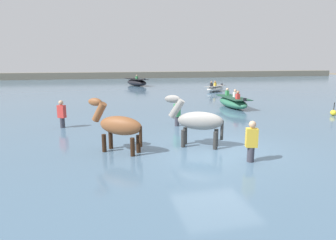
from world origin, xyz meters
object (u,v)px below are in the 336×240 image
Objects in this scene: boat_near_starboard at (137,82)px; channel_buoy at (333,113)px; boat_mid_outer at (215,89)px; person_wading_close at (62,118)px; person_onlooker_right at (177,116)px; horse_trailing_grey at (198,122)px; boat_near_port at (233,102)px; person_onlooker_left at (251,147)px; horse_lead_chestnut at (118,127)px.

channel_buoy is (7.96, -20.77, -0.24)m from boat_near_starboard.
boat_mid_outer is 17.40m from person_wading_close.
channel_buoy is at bearing -69.05° from boat_near_starboard.
boat_near_starboard is 2.52× the size of person_onlooker_right.
boat_near_starboard is 5.89× the size of channel_buoy.
person_onlooker_right is at bearing 87.82° from horse_trailing_grey.
channel_buoy is (4.01, -3.65, -0.18)m from boat_near_port.
person_onlooker_left is at bearing -79.65° from person_onlooker_right.
boat_near_port is 2.04× the size of person_onlooker_left.
person_wading_close is 1.00× the size of person_onlooker_right.
person_wading_close and person_onlooker_right have the same top height.
boat_near_port is at bearing -105.81° from boat_mid_outer.
person_onlooker_left is at bearing -25.81° from horse_lead_chestnut.
boat_near_starboard is 26.14m from person_onlooker_left.
horse_lead_chestnut reaches higher than person_wading_close.
person_onlooker_right is at bearing 100.35° from person_onlooker_left.
boat_near_starboard is at bearing 88.08° from person_onlooker_right.
horse_lead_chestnut is at bearing -97.99° from boat_near_starboard.
horse_trailing_grey is 3.15m from person_onlooker_right.
horse_trailing_grey is at bearing -92.18° from person_onlooker_right.
boat_near_starboard is at bearing 74.69° from person_wading_close.
boat_near_port is 10.14m from person_wading_close.
person_wading_close is (-9.56, -3.37, 0.09)m from boat_near_port.
horse_lead_chestnut reaches higher than person_onlooker_right.
person_wading_close is at bearing -160.58° from boat_near_port.
channel_buoy is at bearing 22.40° from horse_trailing_grey.
horse_trailing_grey is 17.96m from boat_mid_outer.
person_onlooker_left is (0.18, -26.13, 0.03)m from boat_near_starboard.
horse_lead_chestnut is at bearing -130.98° from person_onlooker_right.
boat_near_port is at bearing 44.62° from horse_lead_chestnut.
boat_near_starboard reaches higher than boat_near_port.
horse_lead_chestnut reaches higher than boat_near_port.
boat_mid_outer is at bearing 65.80° from horse_trailing_grey.
person_wading_close is at bearing -134.23° from boat_mid_outer.
horse_trailing_grey is at bearing -91.95° from boat_near_starboard.
boat_near_starboard reaches higher than person_wading_close.
horse_trailing_grey is at bearing -114.20° from boat_mid_outer.
person_onlooker_left is 2.34× the size of channel_buoy.
boat_near_starboard is 17.57m from boat_near_port.
boat_mid_outer is (7.36, 16.37, -0.55)m from horse_trailing_grey.
boat_mid_outer is at bearing -50.88° from boat_near_starboard.
horse_lead_chestnut is 1.30× the size of person_wading_close.
person_onlooker_right is at bearing -91.92° from boat_near_starboard.
boat_near_port is 2.04× the size of person_wading_close.
boat_near_port is 5.42m from channel_buoy.
person_onlooker_left is 9.45m from channel_buoy.
person_wading_close and person_onlooker_left have the same top height.
person_onlooker_right is at bearing -138.29° from boat_near_port.
person_onlooker_left is at bearing -112.72° from boat_near_port.
horse_trailing_grey is 2.05m from person_onlooker_left.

